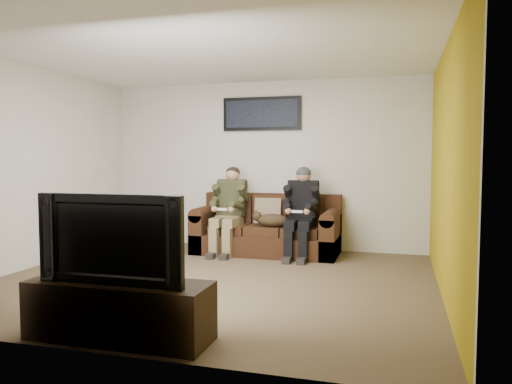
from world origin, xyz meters
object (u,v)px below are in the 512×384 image
(person_left, at_px, (229,205))
(framed_poster, at_px, (262,114))
(television, at_px, (118,238))
(sofa, at_px, (268,231))
(cat, at_px, (271,220))
(tv_stand, at_px, (119,310))
(person_right, at_px, (301,207))

(person_left, relative_size, framed_poster, 1.02)
(person_left, distance_m, television, 3.62)
(sofa, xyz_separation_m, television, (-0.21, -3.78, 0.48))
(cat, bearing_deg, tv_stand, -95.20)
(cat, bearing_deg, sofa, 114.97)
(sofa, distance_m, tv_stand, 3.78)
(sofa, xyz_separation_m, cat, (0.11, -0.25, 0.20))
(sofa, distance_m, person_right, 0.69)
(framed_poster, distance_m, tv_stand, 4.57)
(person_right, distance_m, television, 3.68)
(sofa, relative_size, tv_stand, 1.45)
(framed_poster, bearing_deg, cat, -63.70)
(person_right, relative_size, framed_poster, 1.03)
(sofa, xyz_separation_m, person_left, (-0.54, -0.18, 0.39))
(cat, bearing_deg, person_right, 9.26)
(person_left, height_order, cat, person_left)
(person_right, bearing_deg, person_left, -179.98)
(cat, relative_size, framed_poster, 0.53)
(person_right, bearing_deg, cat, -170.74)
(sofa, bearing_deg, tv_stand, -93.13)
(sofa, height_order, person_left, person_left)
(television, bearing_deg, sofa, 86.52)
(sofa, bearing_deg, person_right, -17.95)
(sofa, xyz_separation_m, tv_stand, (-0.21, -3.78, -0.10))
(cat, distance_m, framed_poster, 1.73)
(framed_poster, distance_m, television, 4.36)
(cat, xyz_separation_m, framed_poster, (-0.31, 0.64, 1.58))
(tv_stand, relative_size, television, 1.22)
(tv_stand, bearing_deg, television, -90.35)
(person_right, height_order, framed_poster, framed_poster)
(person_left, height_order, television, person_left)
(cat, height_order, television, television)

